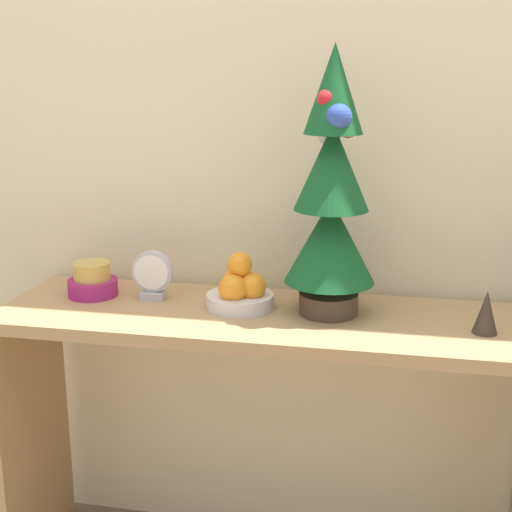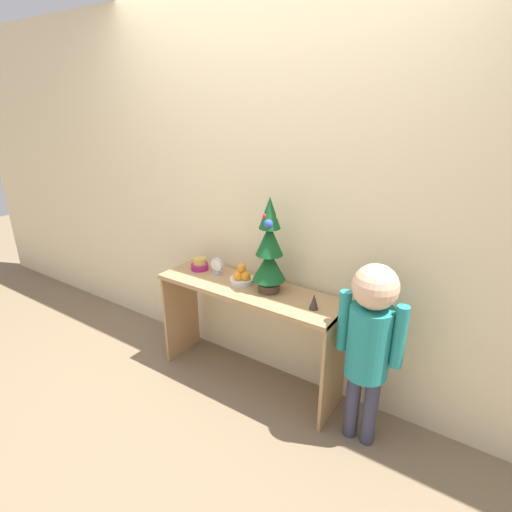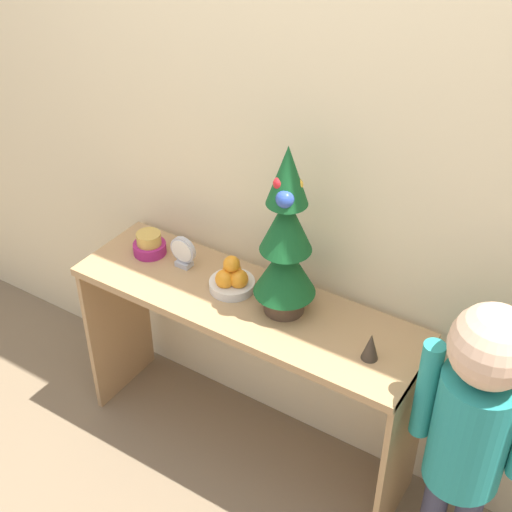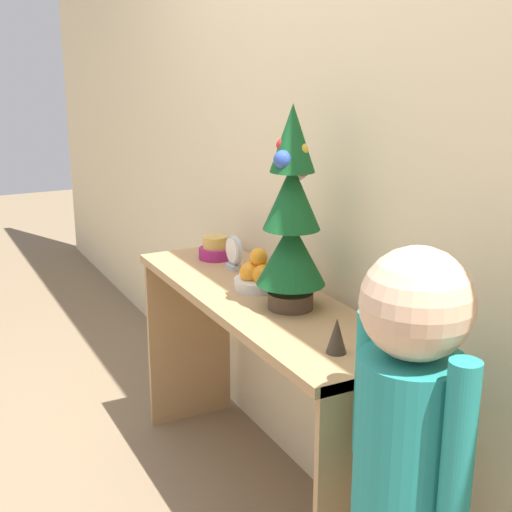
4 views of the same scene
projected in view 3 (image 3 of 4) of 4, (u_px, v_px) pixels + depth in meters
ground_plane at (219, 474)px, 2.72m from camera, size 12.00×12.00×0.00m
back_wall at (283, 135)px, 2.30m from camera, size 7.00×0.05×2.50m
console_table at (245, 335)px, 2.53m from camera, size 1.27×0.38×0.73m
mini_tree at (286, 239)px, 2.23m from camera, size 0.21×0.21×0.61m
fruit_bowl at (232, 279)px, 2.46m from camera, size 0.16×0.16×0.14m
singing_bowl at (149, 245)px, 2.65m from camera, size 0.12×0.12×0.09m
desk_clock at (183, 252)px, 2.56m from camera, size 0.10×0.04×0.12m
figurine at (371, 346)px, 2.17m from camera, size 0.05×0.05×0.10m
child_figure at (474, 419)px, 2.03m from camera, size 0.36×0.24×1.10m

